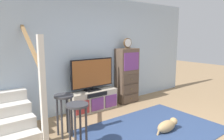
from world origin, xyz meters
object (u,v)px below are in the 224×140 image
bar_stool_near (78,116)px  dog (167,126)px  bar_stool_far (64,106)px  desk_clock (128,43)px  side_cabinet (127,76)px  media_console (93,101)px  television (92,74)px

bar_stool_near → dog: bar_stool_near is taller
bar_stool_far → dog: bar_stool_far is taller
desk_clock → bar_stool_far: size_ratio=0.35×
side_cabinet → bar_stool_near: size_ratio=1.91×
desk_clock → dog: (-0.56, -1.78, -1.47)m
dog → media_console: bearing=105.7°
side_cabinet → dog: (-0.57, -1.80, -0.61)m
media_console → dog: media_console is taller
bar_stool_near → side_cabinet: bearing=31.7°
bar_stool_far → television: bearing=36.3°
television → side_cabinet: bearing=-0.7°
media_console → side_cabinet: (1.07, 0.01, 0.48)m
television → side_cabinet: (1.07, -0.01, -0.17)m
media_console → desk_clock: (1.06, -0.00, 1.34)m
television → desk_clock: 1.27m
television → desk_clock: desk_clock is taller
desk_clock → dog: bearing=-107.5°
dog → side_cabinet: bearing=72.5°
desk_clock → bar_stool_far: 2.50m
media_console → bar_stool_near: bar_stool_near is taller
television → dog: television is taller
bar_stool_far → bar_stool_near: bearing=-93.8°
side_cabinet → bar_stool_far: size_ratio=1.92×
desk_clock → bar_stool_near: desk_clock is taller
television → side_cabinet: side_cabinet is taller
television → dog: size_ratio=2.03×
bar_stool_far → desk_clock: bearing=19.7°
side_cabinet → dog: 1.98m
television → bar_stool_near: 1.80m
media_console → side_cabinet: side_cabinet is taller
media_console → bar_stool_far: (-1.09, -0.77, 0.31)m
bar_stool_near → dog: size_ratio=1.40×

